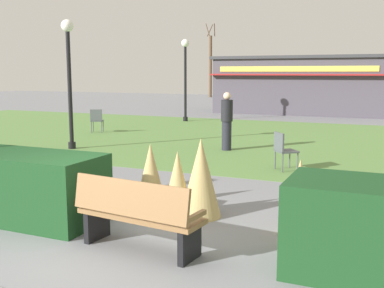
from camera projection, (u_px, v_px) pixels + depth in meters
The scene contains 16 objects.
ground_plane at pixel (96, 243), 6.21m from camera, with size 80.00×80.00×0.00m, color slate.
lawn_patch at pixel (278, 140), 15.65m from camera, with size 36.00×12.00×0.01m, color #5B8442.
park_bench at pixel (137, 215), 5.84m from camera, with size 1.75×0.71×0.95m.
hedge_left at pixel (18, 185), 7.21m from camera, with size 2.76×1.10×1.03m, color #19421E.
ornamental_grass_behind_left at pixel (178, 184), 7.31m from camera, with size 0.51×0.51×1.04m, color tan.
ornamental_grass_behind_right at pixel (201, 178), 7.25m from camera, with size 0.65×0.65×1.25m, color tan.
ornamental_grass_behind_center at pixel (299, 197), 6.47m from camera, with size 0.54×0.54×1.07m, color tan.
ornamental_grass_behind_far at pixel (151, 174), 7.89m from camera, with size 0.54×0.54×1.07m, color tan.
lamppost_mid at pixel (69, 68), 13.51m from camera, with size 0.36×0.36×3.76m.
lamppost_far at pixel (185, 69), 21.38m from camera, with size 0.36×0.36×3.76m.
food_kiosk at pixel (303, 85), 26.32m from camera, with size 9.36×5.37×3.13m.
cafe_chair_west at pixel (283, 148), 10.71m from camera, with size 0.62×0.62×0.89m.
cafe_chair_center at pixel (97, 119), 17.45m from camera, with size 0.59×0.59×0.89m.
person_strolling at pixel (227, 121), 13.48m from camera, with size 0.34×0.34×1.69m.
parked_car_west_slot at pixel (308, 94), 35.04m from camera, with size 4.32×2.28×1.20m.
tree_right_bg at pixel (210, 65), 42.38m from camera, with size 0.91×0.96×6.61m.
Camera 1 is at (3.56, -4.92, 2.25)m, focal length 43.52 mm.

